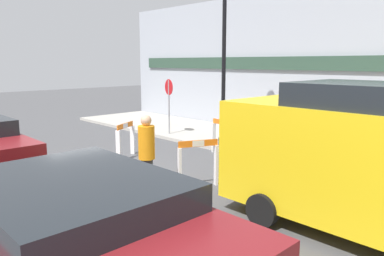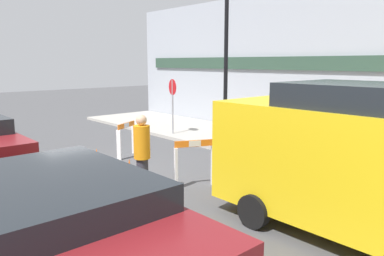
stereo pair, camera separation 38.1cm
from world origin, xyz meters
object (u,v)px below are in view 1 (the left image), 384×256
Objects in this scene: stop_sign at (169,97)px; person_worker at (147,153)px; streetlamp_post at (224,21)px; person_pedestrian at (285,114)px; parked_car_2 at (76,252)px.

stop_sign is 6.61m from person_worker.
streetlamp_post reaches higher than person_pedestrian.
stop_sign reaches higher than person_pedestrian.
parked_car_2 reaches higher than person_pedestrian.
streetlamp_post is 1.66× the size of parked_car_2.
person_pedestrian is (3.51, 2.53, -0.54)m from stop_sign.
parked_car_2 is at bearing 146.99° from stop_sign.
person_worker is 4.17m from parked_car_2.
person_pedestrian is at bearing -23.35° from person_worker.
person_pedestrian is 10.95m from parked_car_2.
streetlamp_post reaches higher than stop_sign.
parked_car_2 is (7.58, -7.63, -0.54)m from stop_sign.
stop_sign is (-2.75, -0.00, -2.61)m from streetlamp_post.
person_worker is at bearing 147.85° from stop_sign.
stop_sign is at bearing 12.75° from person_worker.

